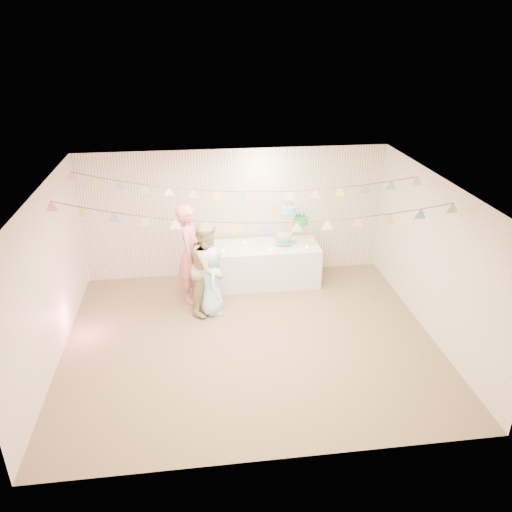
{
  "coord_description": "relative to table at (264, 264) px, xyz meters",
  "views": [
    {
      "loc": [
        -0.78,
        -6.81,
        4.74
      ],
      "look_at": [
        0.2,
        0.8,
        1.15
      ],
      "focal_mm": 35.0,
      "sensor_mm": 36.0,
      "label": 1
    }
  ],
  "objects": [
    {
      "name": "tealight_1",
      "position": [
        -0.35,
        0.18,
        0.42
      ],
      "size": [
        0.04,
        0.04,
        0.03
      ],
      "primitive_type": "cylinder",
      "color": "#FFD88C",
      "rests_on": "table"
    },
    {
      "name": "tealight_4",
      "position": [
        0.82,
        -0.18,
        0.42
      ],
      "size": [
        0.04,
        0.04,
        0.03
      ],
      "primitive_type": "cylinder",
      "color": "#FFD88C",
      "rests_on": "table"
    },
    {
      "name": "table",
      "position": [
        0.0,
        0.0,
        0.0
      ],
      "size": [
        2.15,
        0.86,
        0.81
      ],
      "primitive_type": "cube",
      "color": "silver",
      "rests_on": "floor"
    },
    {
      "name": "tealight_0",
      "position": [
        -0.8,
        -0.15,
        0.42
      ],
      "size": [
        0.04,
        0.04,
        0.03
      ],
      "primitive_type": "cylinder",
      "color": "#FFD88C",
      "rests_on": "table"
    },
    {
      "name": "cake_top_tier",
      "position": [
        0.49,
        0.02,
        0.97
      ],
      "size": [
        0.25,
        0.25,
        0.19
      ],
      "primitive_type": null,
      "color": "#4CD7EE",
      "rests_on": "cake_stand"
    },
    {
      "name": "bunting_back",
      "position": [
        -0.5,
        -0.88,
        1.95
      ],
      "size": [
        5.6,
        1.1,
        0.4
      ],
      "primitive_type": null,
      "color": "pink",
      "rests_on": "ceiling"
    },
    {
      "name": "ceiling",
      "position": [
        -0.5,
        -1.98,
        2.2
      ],
      "size": [
        6.0,
        6.0,
        0.0
      ],
      "primitive_type": "plane",
      "color": "white",
      "rests_on": "ground"
    },
    {
      "name": "back_wall",
      "position": [
        -0.5,
        0.52,
        0.9
      ],
      "size": [
        6.0,
        6.0,
        0.0
      ],
      "primitive_type": "plane",
      "color": "white",
      "rests_on": "ground"
    },
    {
      "name": "bunting_front",
      "position": [
        -0.5,
        -2.18,
        1.92
      ],
      "size": [
        5.6,
        0.9,
        0.36
      ],
      "primitive_type": null,
      "color": "#72A5E5",
      "rests_on": "ceiling"
    },
    {
      "name": "cake_stand",
      "position": [
        0.55,
        0.05,
        0.75
      ],
      "size": [
        0.73,
        0.43,
        0.81
      ],
      "primitive_type": null,
      "color": "silver",
      "rests_on": "table"
    },
    {
      "name": "floor",
      "position": [
        -0.5,
        -1.98,
        -0.4
      ],
      "size": [
        6.0,
        6.0,
        0.0
      ],
      "primitive_type": "plane",
      "color": "brown",
      "rests_on": "ground"
    },
    {
      "name": "left_wall",
      "position": [
        -3.5,
        -1.98,
        0.9
      ],
      "size": [
        5.0,
        5.0,
        0.0
      ],
      "primitive_type": "plane",
      "color": "white",
      "rests_on": "ground"
    },
    {
      "name": "posy",
      "position": [
        -0.07,
        0.05,
        0.43
      ],
      "size": [
        0.14,
        0.14,
        0.16
      ],
      "primitive_type": null,
      "color": "white",
      "rests_on": "table"
    },
    {
      "name": "person_adult_a",
      "position": [
        -1.41,
        -0.48,
        0.54
      ],
      "size": [
        0.58,
        0.76,
        1.88
      ],
      "primitive_type": "imported",
      "rotation": [
        0.0,
        0.0,
        1.37
      ],
      "color": "#E57780",
      "rests_on": "floor"
    },
    {
      "name": "cake_middle",
      "position": [
        0.73,
        0.14,
        0.7
      ],
      "size": [
        0.27,
        0.27,
        0.22
      ],
      "primitive_type": null,
      "color": "green",
      "rests_on": "cake_stand"
    },
    {
      "name": "platter",
      "position": [
        -0.51,
        -0.05,
        0.36
      ],
      "size": [
        0.31,
        0.31,
        0.02
      ],
      "primitive_type": "cylinder",
      "color": "white",
      "rests_on": "table"
    },
    {
      "name": "right_wall",
      "position": [
        2.5,
        -1.98,
        0.9
      ],
      "size": [
        5.0,
        5.0,
        0.0
      ],
      "primitive_type": "plane",
      "color": "white",
      "rests_on": "ground"
    },
    {
      "name": "cake_bottom",
      "position": [
        0.4,
        -0.01,
        0.43
      ],
      "size": [
        0.31,
        0.31,
        0.15
      ],
      "primitive_type": null,
      "color": "teal",
      "rests_on": "cake_stand"
    },
    {
      "name": "person_adult_b",
      "position": [
        -1.11,
        -0.9,
        0.45
      ],
      "size": [
        0.95,
        1.03,
        1.7
      ],
      "primitive_type": "imported",
      "rotation": [
        0.0,
        0.0,
        1.08
      ],
      "color": "tan",
      "rests_on": "floor"
    },
    {
      "name": "tealight_3",
      "position": [
        0.35,
        0.22,
        0.42
      ],
      "size": [
        0.04,
        0.04,
        0.03
      ],
      "primitive_type": "cylinder",
      "color": "#FFD88C",
      "rests_on": "table"
    },
    {
      "name": "front_wall",
      "position": [
        -0.5,
        -4.48,
        0.9
      ],
      "size": [
        6.0,
        6.0,
        0.0
      ],
      "primitive_type": "plane",
      "color": "white",
      "rests_on": "ground"
    },
    {
      "name": "person_child",
      "position": [
        -1.08,
        -1.01,
        0.24
      ],
      "size": [
        0.47,
        0.66,
        1.28
      ],
      "primitive_type": "imported",
      "rotation": [
        0.0,
        0.0,
        1.67
      ],
      "color": "#B3E8FE",
      "rests_on": "floor"
    },
    {
      "name": "tealight_2",
      "position": [
        0.1,
        -0.22,
        0.42
      ],
      "size": [
        0.04,
        0.04,
        0.03
      ],
      "primitive_type": "cylinder",
      "color": "#FFD88C",
      "rests_on": "table"
    }
  ]
}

